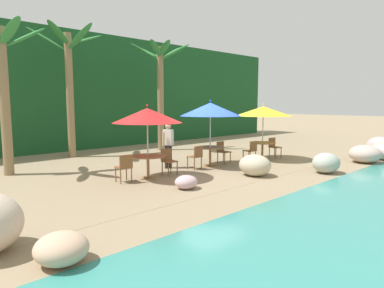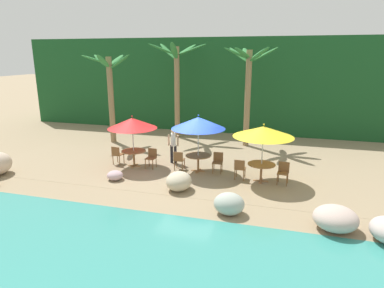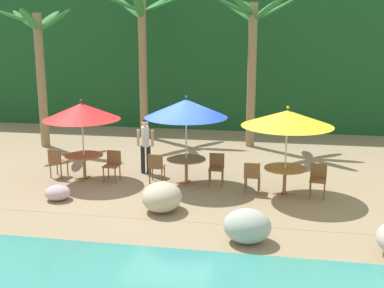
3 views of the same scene
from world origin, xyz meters
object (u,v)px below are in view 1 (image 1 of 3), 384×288
(umbrella_yellow, at_px, (263,111))
(palm_tree_nearest, at_px, (2,76))
(dining_table_yellow, at_px, (262,145))
(chair_red_seaward, at_px, (168,160))
(chair_yellow_seaward, at_px, (274,146))
(waiter_in_white, at_px, (168,142))
(palm_tree_second, at_px, (69,72))
(chair_yellow_inland, at_px, (251,150))
(dining_table_red, at_px, (148,160))
(chair_blue_inland, at_px, (196,156))
(dining_table_blue, at_px, (210,150))
(palm_tree_third, at_px, (160,77))
(umbrella_red, at_px, (147,115))
(chair_red_inland, at_px, (125,166))
(chair_blue_seaward, at_px, (222,150))
(umbrella_blue, at_px, (210,109))

(umbrella_yellow, height_order, palm_tree_nearest, palm_tree_nearest)
(dining_table_yellow, distance_m, palm_tree_nearest, 10.04)
(chair_red_seaward, relative_size, chair_yellow_seaward, 1.00)
(dining_table_yellow, xyz_separation_m, waiter_in_white, (-4.14, 1.26, 0.37))
(palm_tree_nearest, distance_m, palm_tree_second, 3.96)
(umbrella_yellow, relative_size, dining_table_yellow, 2.17)
(chair_yellow_inland, bearing_deg, dining_table_red, 175.38)
(chair_blue_inland, xyz_separation_m, palm_tree_second, (-2.00, 5.90, 3.22))
(chair_yellow_inland, xyz_separation_m, palm_tree_nearest, (-7.96, 4.06, 2.77))
(umbrella_yellow, bearing_deg, waiter_in_white, 163.05)
(dining_table_blue, distance_m, palm_tree_third, 5.99)
(chair_yellow_seaward, distance_m, waiter_in_white, 5.18)
(umbrella_red, distance_m, chair_blue_inland, 2.62)
(umbrella_yellow, xyz_separation_m, palm_tree_nearest, (-8.81, 4.01, 1.22))
(chair_blue_inland, bearing_deg, chair_red_inland, -179.99)
(umbrella_yellow, distance_m, dining_table_yellow, 1.45)
(chair_blue_seaward, relative_size, chair_yellow_inland, 1.00)
(chair_blue_seaward, bearing_deg, chair_blue_inland, -171.90)
(palm_tree_second, distance_m, waiter_in_white, 5.88)
(chair_red_seaward, distance_m, dining_table_yellow, 4.90)
(umbrella_blue, height_order, dining_table_blue, umbrella_blue)
(dining_table_blue, xyz_separation_m, dining_table_yellow, (2.74, -0.47, 0.00))
(umbrella_red, distance_m, umbrella_yellow, 5.75)
(dining_table_blue, distance_m, umbrella_yellow, 3.13)
(umbrella_red, distance_m, dining_table_red, 1.40)
(chair_red_seaward, xyz_separation_m, chair_blue_seaward, (2.99, 0.22, 0.00))
(palm_tree_third, bearing_deg, dining_table_red, -131.69)
(dining_table_blue, height_order, chair_blue_inland, chair_blue_inland)
(chair_blue_inland, relative_size, palm_tree_third, 0.16)
(dining_table_red, distance_m, chair_blue_seaward, 3.85)
(umbrella_yellow, xyz_separation_m, dining_table_yellow, (-0.00, 0.00, -1.45))
(chair_yellow_seaward, bearing_deg, palm_tree_third, 111.44)
(umbrella_red, distance_m, umbrella_blue, 3.01)
(chair_red_inland, xyz_separation_m, palm_tree_second, (1.01, 5.90, 3.22))
(dining_table_yellow, bearing_deg, waiter_in_white, 163.05)
(umbrella_blue, bearing_deg, chair_yellow_inland, -15.47)
(umbrella_yellow, xyz_separation_m, waiter_in_white, (-4.14, 1.26, -1.08))
(chair_red_seaward, distance_m, chair_yellow_inland, 4.06)
(umbrella_blue, height_order, chair_blue_seaward, umbrella_blue)
(umbrella_red, relative_size, umbrella_yellow, 0.99)
(dining_table_blue, distance_m, palm_tree_nearest, 7.52)
(palm_tree_third, bearing_deg, chair_blue_seaward, -97.58)
(chair_blue_inland, bearing_deg, dining_table_yellow, -5.65)
(palm_tree_third, bearing_deg, chair_red_seaward, -125.99)
(dining_table_red, height_order, palm_tree_nearest, palm_tree_nearest)
(umbrella_blue, height_order, palm_tree_nearest, palm_tree_nearest)
(palm_tree_third, bearing_deg, palm_tree_nearest, -169.75)
(chair_blue_inland, height_order, chair_yellow_seaward, same)
(dining_table_blue, bearing_deg, palm_tree_nearest, 149.78)
(chair_red_seaward, bearing_deg, palm_tree_third, 54.01)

